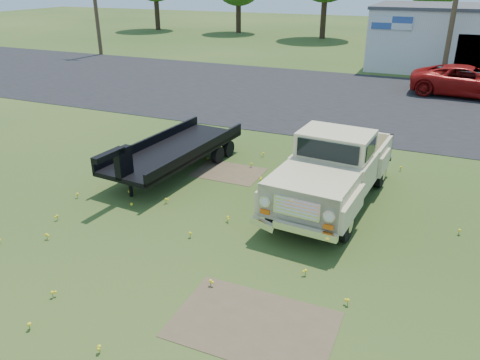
{
  "coord_description": "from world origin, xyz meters",
  "views": [
    {
      "loc": [
        4.02,
        -9.45,
        6.01
      ],
      "look_at": [
        -0.5,
        1.0,
        1.0
      ],
      "focal_mm": 35.0,
      "sensor_mm": 36.0,
      "label": 1
    }
  ],
  "objects": [
    {
      "name": "ground",
      "position": [
        0.0,
        0.0,
        0.0
      ],
      "size": [
        140.0,
        140.0,
        0.0
      ],
      "primitive_type": "plane",
      "color": "#264115",
      "rests_on": "ground"
    },
    {
      "name": "flatbed_trailer",
      "position": [
        -3.68,
        2.97,
        0.82
      ],
      "size": [
        2.51,
        6.13,
        1.63
      ],
      "primitive_type": null,
      "rotation": [
        0.0,
        0.0,
        -0.09
      ],
      "color": "black",
      "rests_on": "ground"
    },
    {
      "name": "asphalt_lot",
      "position": [
        0.0,
        15.0,
        0.0
      ],
      "size": [
        90.0,
        14.0,
        0.02
      ],
      "primitive_type": "cube",
      "color": "black",
      "rests_on": "ground"
    },
    {
      "name": "vintage_pickup_truck",
      "position": [
        1.63,
        2.63,
        1.07
      ],
      "size": [
        2.79,
        6.09,
        2.15
      ],
      "primitive_type": null,
      "rotation": [
        0.0,
        0.0,
        -0.08
      ],
      "color": "tan",
      "rests_on": "ground"
    },
    {
      "name": "dirt_patch_a",
      "position": [
        1.5,
        -3.0,
        0.0
      ],
      "size": [
        3.0,
        2.0,
        0.01
      ],
      "primitive_type": "cube",
      "color": "brown",
      "rests_on": "ground"
    },
    {
      "name": "dirt_patch_b",
      "position": [
        -2.0,
        3.5,
        0.0
      ],
      "size": [
        2.2,
        1.6,
        0.01
      ],
      "primitive_type": "cube",
      "color": "brown",
      "rests_on": "ground"
    },
    {
      "name": "utility_pole_mid",
      "position": [
        4.0,
        22.0,
        4.6
      ],
      "size": [
        1.6,
        0.3,
        9.0
      ],
      "color": "#422D1F",
      "rests_on": "ground"
    },
    {
      "name": "red_pickup",
      "position": [
        5.24,
        18.23,
        0.79
      ],
      "size": [
        5.82,
        2.91,
        1.58
      ],
      "primitive_type": "imported",
      "rotation": [
        0.0,
        0.0,
        1.52
      ],
      "color": "maroon",
      "rests_on": "ground"
    }
  ]
}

